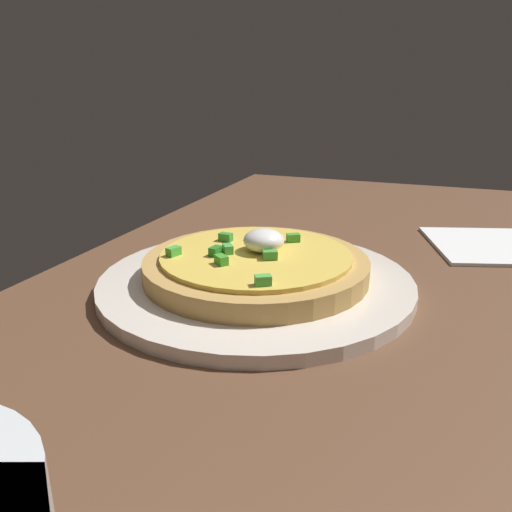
% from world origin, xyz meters
% --- Properties ---
extents(dining_table, '(1.22, 0.65, 0.03)m').
position_xyz_m(dining_table, '(0.00, 0.00, 0.02)').
color(dining_table, brown).
rests_on(dining_table, ground).
extents(plate, '(0.29, 0.29, 0.01)m').
position_xyz_m(plate, '(-0.03, -0.10, 0.04)').
color(plate, silver).
rests_on(plate, dining_table).
extents(pizza, '(0.21, 0.21, 0.04)m').
position_xyz_m(pizza, '(-0.03, -0.10, 0.06)').
color(pizza, tan).
rests_on(pizza, plate).
extents(napkin, '(0.17, 0.17, 0.00)m').
position_xyz_m(napkin, '(-0.25, 0.12, 0.04)').
color(napkin, white).
rests_on(napkin, dining_table).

